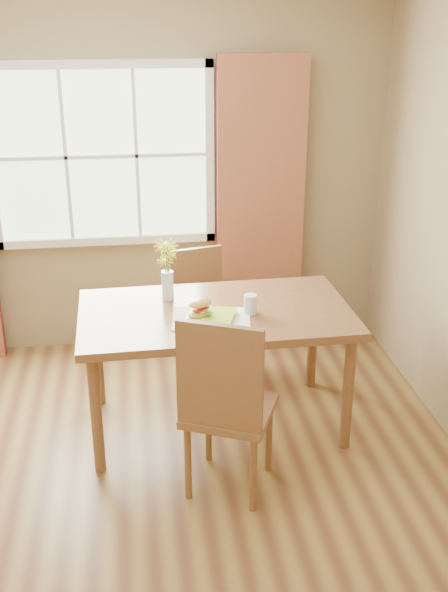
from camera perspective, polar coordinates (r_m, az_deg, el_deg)
name	(u,v)px	position (r m, az deg, el deg)	size (l,w,h in m)	color
room	(93,265)	(3.37, -10.76, 2.49)	(4.24, 3.84, 2.74)	olive
window	(102,156)	(5.14, -10.06, 11.27)	(1.62, 0.06, 1.32)	#BDE3AB
curtain_right	(260,208)	(5.22, 3.01, 7.26)	(0.65, 0.08, 2.20)	maroon
dining_table	(216,323)	(4.21, -0.70, -2.21)	(1.66, 0.96, 0.80)	brown
chair_near	(225,401)	(3.65, 0.08, -8.68)	(0.59, 0.59, 1.08)	brown
chair_far	(201,308)	(4.93, -1.90, -1.03)	(0.46, 0.46, 0.92)	brown
placemat	(211,319)	(4.06, -1.04, -1.90)	(0.45, 0.33, 0.01)	beige
plate	(211,318)	(4.05, -1.09, -1.79)	(0.26, 0.26, 0.01)	#A5D635
croissant_sandwich	(200,308)	(4.03, -1.99, -1.01)	(0.18, 0.16, 0.11)	gold
water_glass	(250,305)	(4.12, 2.20, -0.71)	(0.08, 0.08, 0.12)	silver
flower_vase	(167,263)	(4.26, -4.72, 2.71)	(0.16, 0.16, 0.38)	silver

